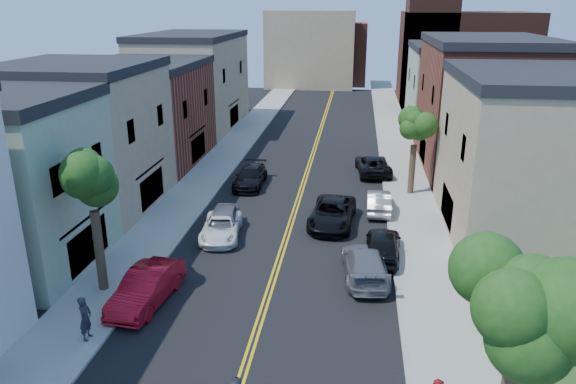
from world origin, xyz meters
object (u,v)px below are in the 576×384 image
(white_pickup, at_px, (221,227))
(black_car_left, at_px, (250,177))
(silver_car_right, at_px, (379,202))
(grey_car_right, at_px, (365,264))
(pedestrian_left, at_px, (85,318))
(grey_car_left, at_px, (224,221))
(black_car_right, at_px, (383,245))
(black_suv_lane, at_px, (332,213))
(dark_car_right_far, at_px, (373,165))
(red_sedan, at_px, (146,287))

(white_pickup, relative_size, black_car_left, 0.93)
(silver_car_right, bearing_deg, grey_car_right, 84.62)
(grey_car_right, xyz_separation_m, pedestrian_left, (-11.25, -6.99, 0.33))
(grey_car_left, distance_m, black_car_right, 9.57)
(grey_car_right, xyz_separation_m, black_suv_lane, (-1.97, 6.66, 0.01))
(black_car_left, distance_m, pedestrian_left, 20.65)
(black_car_right, height_order, pedestrian_left, pedestrian_left)
(black_car_right, distance_m, black_suv_lane, 5.26)
(pedestrian_left, bearing_deg, black_suv_lane, -34.87)
(black_car_left, xyz_separation_m, dark_car_right_far, (9.24, 4.30, 0.02))
(white_pickup, xyz_separation_m, black_car_left, (-0.13, 9.59, 0.08))
(black_car_right, bearing_deg, white_pickup, -5.37)
(grey_car_left, bearing_deg, black_suv_lane, 10.61)
(black_car_left, relative_size, dark_car_right_far, 0.93)
(grey_car_left, xyz_separation_m, grey_car_right, (8.35, -4.55, -0.01))
(white_pickup, relative_size, grey_car_right, 0.89)
(white_pickup, distance_m, dark_car_right_far, 16.61)
(white_pickup, xyz_separation_m, black_car_right, (9.30, -1.60, 0.15))
(black_car_left, bearing_deg, white_pickup, -89.38)
(pedestrian_left, bearing_deg, grey_car_right, -58.82)
(red_sedan, relative_size, white_pickup, 1.06)
(black_car_right, xyz_separation_m, pedestrian_left, (-12.20, -9.28, 0.29))
(dark_car_right_far, xyz_separation_m, pedestrian_left, (-12.01, -24.76, 0.34))
(silver_car_right, bearing_deg, black_car_left, -23.42)
(black_car_right, bearing_deg, pedestrian_left, 41.63)
(grey_car_left, bearing_deg, pedestrian_left, -111.81)
(silver_car_right, height_order, pedestrian_left, pedestrian_left)
(grey_car_left, distance_m, pedestrian_left, 11.90)
(black_car_left, xyz_separation_m, grey_car_right, (8.47, -13.47, 0.03))
(grey_car_left, xyz_separation_m, black_car_left, (-0.13, 8.92, -0.04))
(red_sedan, distance_m, grey_car_left, 8.49)
(silver_car_right, relative_size, dark_car_right_far, 0.80)
(silver_car_right, relative_size, black_suv_lane, 0.77)
(dark_car_right_far, bearing_deg, black_car_left, 18.42)
(red_sedan, height_order, white_pickup, red_sedan)
(grey_car_right, height_order, black_car_right, black_car_right)
(pedestrian_left, bearing_deg, silver_car_right, -37.51)
(dark_car_right_far, bearing_deg, red_sedan, 57.04)
(grey_car_left, height_order, black_suv_lane, black_suv_lane)
(grey_car_left, distance_m, black_car_left, 8.92)
(dark_car_right_far, xyz_separation_m, black_suv_lane, (-2.74, -11.11, 0.02))
(grey_car_left, relative_size, silver_car_right, 1.05)
(red_sedan, height_order, pedestrian_left, pedestrian_left)
(white_pickup, xyz_separation_m, grey_car_right, (8.35, -3.88, 0.11))
(silver_car_right, height_order, black_suv_lane, black_suv_lane)
(white_pickup, bearing_deg, black_car_left, 84.18)
(black_car_right, xyz_separation_m, dark_car_right_far, (-0.19, 15.49, -0.05))
(black_car_right, bearing_deg, black_suv_lane, -51.85)
(grey_car_left, distance_m, grey_car_right, 9.51)
(white_pickup, height_order, grey_car_left, grey_car_left)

